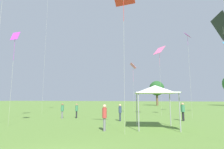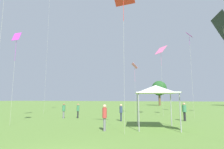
% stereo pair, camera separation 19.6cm
% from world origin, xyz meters
% --- Properties ---
extents(person_standing_0, '(0.39, 0.39, 1.63)m').
position_xyz_m(person_standing_0, '(-6.04, 13.54, 0.98)').
color(person_standing_0, black).
rests_on(person_standing_0, ground).
extents(person_standing_1, '(0.42, 0.42, 1.66)m').
position_xyz_m(person_standing_1, '(-0.64, 12.28, 1.01)').
color(person_standing_1, '#282D42').
rests_on(person_standing_1, ground).
extents(person_standing_2, '(0.56, 0.56, 1.78)m').
position_xyz_m(person_standing_2, '(5.40, 14.29, 1.06)').
color(person_standing_2, black).
rests_on(person_standing_2, ground).
extents(person_standing_3, '(0.45, 0.45, 1.66)m').
position_xyz_m(person_standing_3, '(-7.46, 12.84, 0.99)').
color(person_standing_3, slate).
rests_on(person_standing_3, ground).
extents(person_standing_4, '(0.39, 0.39, 1.80)m').
position_xyz_m(person_standing_4, '(-0.45, 6.79, 1.10)').
color(person_standing_4, slate).
rests_on(person_standing_4, ground).
extents(canopy_tent, '(3.56, 3.56, 3.23)m').
position_xyz_m(canopy_tent, '(2.93, 8.98, 2.90)').
color(canopy_tent, white).
rests_on(canopy_tent, ground).
extents(kite_4, '(0.81, 0.33, 7.97)m').
position_xyz_m(kite_4, '(-8.64, 6.77, 7.28)').
color(kite_4, '#B738C6').
rests_on(kite_4, ground).
extents(kite_5, '(0.83, 1.39, 6.59)m').
position_xyz_m(kite_5, '(6.66, 5.17, 5.90)').
color(kite_5, '#1E2328').
rests_on(kite_5, ground).
extents(kite_7, '(1.11, 1.29, 7.55)m').
position_xyz_m(kite_7, '(-0.63, 21.03, 6.97)').
color(kite_7, pink).
rests_on(kite_7, ground).
extents(kite_8, '(1.69, 1.71, 9.12)m').
position_xyz_m(kite_8, '(3.30, 18.53, 8.46)').
color(kite_8, pink).
rests_on(kite_8, ground).
extents(kite_9, '(0.90, 1.04, 10.28)m').
position_xyz_m(kite_9, '(6.73, 17.51, 9.59)').
color(kite_9, '#B738C6').
rests_on(kite_9, ground).
extents(distant_tree_0, '(4.79, 4.79, 7.99)m').
position_xyz_m(distant_tree_0, '(1.88, 54.27, 5.54)').
color(distant_tree_0, brown).
rests_on(distant_tree_0, ground).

